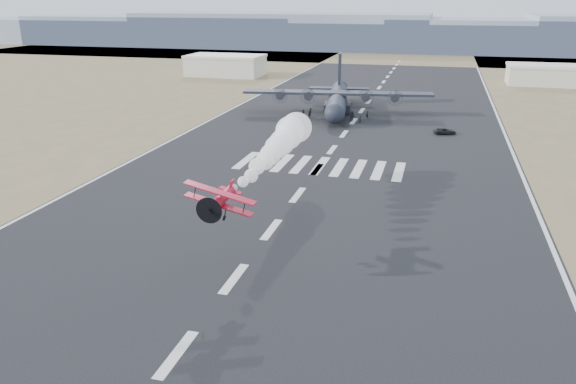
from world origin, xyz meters
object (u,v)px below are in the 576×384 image
at_px(crew_e, 351,117).
at_px(hangar_left, 226,65).
at_px(support_vehicle, 445,131).
at_px(aerobatic_biplane, 220,199).
at_px(crew_a, 367,115).
at_px(crew_f, 328,112).
at_px(crew_d, 309,115).
at_px(crew_b, 311,112).
at_px(crew_c, 352,116).
at_px(transport_aircraft, 337,98).
at_px(crew_h, 303,113).
at_px(hangar_right, 543,75).
at_px(crew_g, 360,119).

bearing_deg(crew_e, hangar_left, -79.50).
xyz_separation_m(support_vehicle, crew_e, (-18.98, 7.11, 0.23)).
relative_size(aerobatic_biplane, crew_a, 4.00).
bearing_deg(crew_f, crew_d, -148.78).
relative_size(hangar_left, crew_b, 14.15).
distance_m(crew_b, crew_c, 9.74).
bearing_deg(transport_aircraft, crew_d, -123.45).
bearing_deg(crew_h, crew_b, -157.59).
relative_size(aerobatic_biplane, crew_c, 3.50).
bearing_deg(crew_e, support_vehicle, 129.81).
relative_size(crew_c, crew_d, 1.07).
height_order(crew_a, crew_c, crew_c).
bearing_deg(transport_aircraft, hangar_left, 123.67).
relative_size(hangar_left, crew_a, 14.84).
bearing_deg(hangar_left, transport_aircraft, -48.05).
relative_size(hangar_right, crew_c, 10.87).
relative_size(hangar_right, crew_e, 12.71).
relative_size(crew_b, crew_f, 0.92).
height_order(aerobatic_biplane, crew_e, aerobatic_biplane).
distance_m(hangar_left, crew_a, 79.26).
relative_size(crew_a, crew_b, 0.95).
xyz_separation_m(hangar_left, crew_e, (51.49, -61.03, -2.60)).
height_order(crew_d, crew_h, crew_d).
bearing_deg(crew_e, transport_aircraft, -92.11).
relative_size(hangar_left, crew_d, 13.92).
bearing_deg(crew_d, crew_f, 130.99).
bearing_deg(crew_b, crew_f, -83.55).
xyz_separation_m(crew_c, crew_e, (-0.02, -1.12, -0.14)).
bearing_deg(support_vehicle, crew_b, 53.87).
relative_size(crew_b, crew_e, 1.07).
xyz_separation_m(hangar_left, crew_d, (42.48, -61.36, -2.53)).
bearing_deg(crew_a, hangar_left, -174.91).
bearing_deg(crew_d, crew_e, 80.91).
xyz_separation_m(support_vehicle, crew_d, (-27.99, 6.78, 0.30)).
bearing_deg(transport_aircraft, crew_c, -67.36).
xyz_separation_m(transport_aircraft, crew_f, (-1.15, -5.14, -2.16)).
distance_m(crew_a, crew_h, 13.75).
relative_size(support_vehicle, crew_e, 2.59).
height_order(hangar_left, support_vehicle, hangar_left).
bearing_deg(crew_g, crew_h, -78.46).
bearing_deg(crew_g, hangar_left, -115.77).
height_order(hangar_left, crew_d, hangar_left).
bearing_deg(crew_a, crew_c, -89.55).
xyz_separation_m(crew_d, crew_h, (-1.75, 1.68, -0.06)).
height_order(transport_aircraft, crew_a, transport_aircraft).
relative_size(aerobatic_biplane, transport_aircraft, 0.16).
bearing_deg(hangar_right, crew_b, -131.74).
bearing_deg(crew_b, aerobatic_biplane, -175.03).
height_order(crew_c, crew_f, crew_c).
distance_m(crew_c, crew_g, 3.20).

